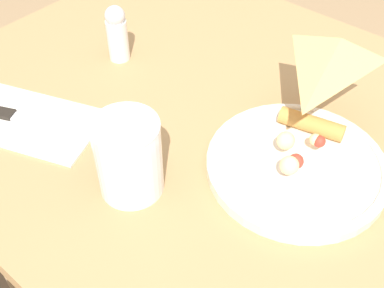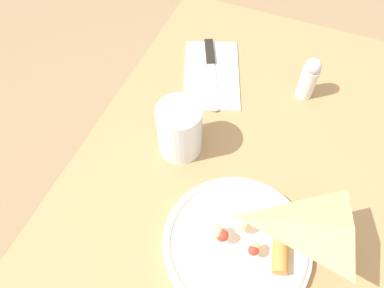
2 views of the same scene
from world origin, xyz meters
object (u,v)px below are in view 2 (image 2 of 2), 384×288
at_px(plate_pizza, 237,240).
at_px(napkin_folded, 212,74).
at_px(dining_table, 242,270).
at_px(butter_knife, 211,69).
at_px(milk_glass, 180,130).
at_px(salt_shaker, 309,78).

xyz_separation_m(plate_pizza, napkin_folded, (-0.34, -0.17, -0.01)).
distance_m(dining_table, butter_knife, 0.42).
xyz_separation_m(plate_pizza, milk_glass, (-0.14, -0.16, 0.04)).
bearing_deg(plate_pizza, milk_glass, -131.68).
distance_m(milk_glass, salt_shaker, 0.29).
relative_size(dining_table, salt_shaker, 12.53).
bearing_deg(milk_glass, plate_pizza, 48.32).
bearing_deg(dining_table, napkin_folded, -150.95).
height_order(plate_pizza, salt_shaker, salt_shaker).
distance_m(milk_glass, butter_knife, 0.22).
bearing_deg(salt_shaker, plate_pizza, -4.68).
bearing_deg(napkin_folded, butter_knife, -155.62).
bearing_deg(dining_table, butter_knife, -151.08).
height_order(plate_pizza, butter_knife, plate_pizza).
bearing_deg(dining_table, milk_glass, -128.63).
relative_size(butter_knife, salt_shaker, 2.11).
height_order(milk_glass, napkin_folded, milk_glass).
height_order(butter_knife, salt_shaker, salt_shaker).
xyz_separation_m(napkin_folded, salt_shaker, (-0.02, 0.20, 0.05)).
relative_size(napkin_folded, salt_shaker, 2.44).
xyz_separation_m(dining_table, milk_glass, (-0.14, -0.18, 0.16)).
xyz_separation_m(milk_glass, salt_shaker, (-0.22, 0.19, -0.00)).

